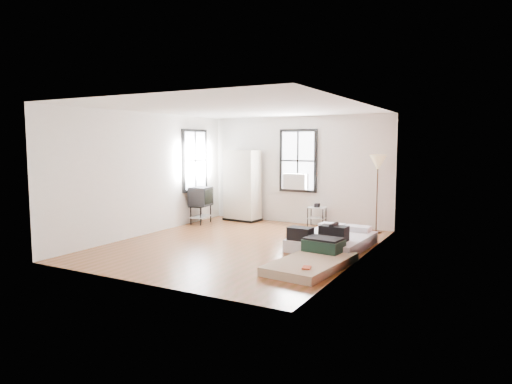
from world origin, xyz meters
The scene contains 8 objects.
ground centered at (0.00, 0.00, 0.00)m, with size 6.00×6.00×0.00m, color brown.
room_shell centered at (0.23, 0.36, 1.74)m, with size 5.02×6.02×2.80m.
mattress_main centered at (1.74, 0.66, 0.16)m, with size 1.41×1.86×0.58m.
mattress_bare centered at (1.94, -0.82, 0.12)m, with size 1.14×1.91×0.39m.
wardrobe centered at (-1.50, 2.65, 0.95)m, with size 1.02×0.65×1.92m.
side_table centered at (0.63, 2.72, 0.39)m, with size 0.48×0.39×0.59m.
floor_lamp centered at (2.15, 2.65, 1.58)m, with size 0.39×0.39×1.83m.
tv_stand centered at (-2.21, 1.70, 0.69)m, with size 0.54×0.72×0.96m.
Camera 1 is at (4.72, -8.03, 2.08)m, focal length 32.00 mm.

